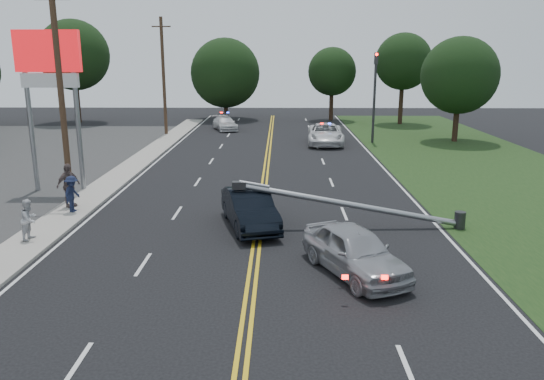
{
  "coord_description": "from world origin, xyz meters",
  "views": [
    {
      "loc": [
        0.85,
        -12.45,
        6.73
      ],
      "look_at": [
        0.55,
        7.5,
        1.7
      ],
      "focal_mm": 35.0,
      "sensor_mm": 36.0,
      "label": 1
    }
  ],
  "objects_px": {
    "traffic_signal": "(375,90)",
    "bystander_c": "(72,194)",
    "utility_pole_mid": "(61,94)",
    "emergency_a": "(325,134)",
    "bystander_b": "(29,219)",
    "utility_pole_far": "(164,76)",
    "crashed_sedan": "(250,209)",
    "emergency_b": "(225,123)",
    "fallen_streetlight": "(363,206)",
    "waiting_sedan": "(355,251)",
    "pylon_sign": "(49,72)",
    "bystander_d": "(68,185)"
  },
  "relations": [
    {
      "from": "traffic_signal",
      "to": "bystander_c",
      "type": "xyz_separation_m",
      "value": [
        -16.52,
        -20.22,
        -3.29
      ]
    },
    {
      "from": "utility_pole_mid",
      "to": "bystander_c",
      "type": "height_order",
      "value": "utility_pole_mid"
    },
    {
      "from": "utility_pole_mid",
      "to": "emergency_a",
      "type": "relative_size",
      "value": 1.71
    },
    {
      "from": "bystander_b",
      "to": "bystander_c",
      "type": "bearing_deg",
      "value": 4.25
    },
    {
      "from": "utility_pole_far",
      "to": "bystander_b",
      "type": "distance_m",
      "value": 28.19
    },
    {
      "from": "traffic_signal",
      "to": "emergency_a",
      "type": "bearing_deg",
      "value": -167.44
    },
    {
      "from": "crashed_sedan",
      "to": "emergency_b",
      "type": "height_order",
      "value": "crashed_sedan"
    },
    {
      "from": "fallen_streetlight",
      "to": "utility_pole_far",
      "type": "relative_size",
      "value": 0.94
    },
    {
      "from": "waiting_sedan",
      "to": "bystander_b",
      "type": "height_order",
      "value": "bystander_b"
    },
    {
      "from": "utility_pole_mid",
      "to": "pylon_sign",
      "type": "bearing_deg",
      "value": 123.02
    },
    {
      "from": "traffic_signal",
      "to": "fallen_streetlight",
      "type": "xyz_separation_m",
      "value": [
        -4.11,
        -22.0,
        -3.29
      ]
    },
    {
      "from": "waiting_sedan",
      "to": "bystander_d",
      "type": "distance_m",
      "value": 13.91
    },
    {
      "from": "fallen_streetlight",
      "to": "crashed_sedan",
      "type": "relative_size",
      "value": 2.02
    },
    {
      "from": "traffic_signal",
      "to": "fallen_streetlight",
      "type": "bearing_deg",
      "value": -100.59
    },
    {
      "from": "utility_pole_mid",
      "to": "bystander_b",
      "type": "height_order",
      "value": "utility_pole_mid"
    },
    {
      "from": "waiting_sedan",
      "to": "bystander_d",
      "type": "height_order",
      "value": "bystander_d"
    },
    {
      "from": "fallen_streetlight",
      "to": "bystander_d",
      "type": "distance_m",
      "value": 13.11
    },
    {
      "from": "waiting_sedan",
      "to": "bystander_b",
      "type": "distance_m",
      "value": 11.98
    },
    {
      "from": "bystander_c",
      "to": "bystander_b",
      "type": "bearing_deg",
      "value": -176.38
    },
    {
      "from": "emergency_a",
      "to": "bystander_b",
      "type": "height_order",
      "value": "bystander_b"
    },
    {
      "from": "bystander_c",
      "to": "pylon_sign",
      "type": "bearing_deg",
      "value": 35.21
    },
    {
      "from": "pylon_sign",
      "to": "utility_pole_far",
      "type": "relative_size",
      "value": 0.8
    },
    {
      "from": "emergency_b",
      "to": "utility_pole_far",
      "type": "bearing_deg",
      "value": -163.76
    },
    {
      "from": "crashed_sedan",
      "to": "fallen_streetlight",
      "type": "bearing_deg",
      "value": -16.23
    },
    {
      "from": "utility_pole_far",
      "to": "bystander_d",
      "type": "height_order",
      "value": "utility_pole_far"
    },
    {
      "from": "pylon_sign",
      "to": "fallen_streetlight",
      "type": "xyz_separation_m",
      "value": [
        14.69,
        -6.0,
        -5.08
      ]
    },
    {
      "from": "pylon_sign",
      "to": "crashed_sedan",
      "type": "bearing_deg",
      "value": -30.26
    },
    {
      "from": "utility_pole_mid",
      "to": "emergency_a",
      "type": "xyz_separation_m",
      "value": [
        13.64,
        17.13,
        -4.27
      ]
    },
    {
      "from": "utility_pole_mid",
      "to": "bystander_d",
      "type": "relative_size",
      "value": 5.03
    },
    {
      "from": "traffic_signal",
      "to": "bystander_c",
      "type": "distance_m",
      "value": 26.32
    },
    {
      "from": "fallen_streetlight",
      "to": "emergency_b",
      "type": "height_order",
      "value": "fallen_streetlight"
    },
    {
      "from": "pylon_sign",
      "to": "bystander_c",
      "type": "distance_m",
      "value": 6.99
    },
    {
      "from": "bystander_b",
      "to": "bystander_d",
      "type": "height_order",
      "value": "bystander_d"
    },
    {
      "from": "fallen_streetlight",
      "to": "crashed_sedan",
      "type": "height_order",
      "value": "fallen_streetlight"
    },
    {
      "from": "emergency_b",
      "to": "bystander_c",
      "type": "bearing_deg",
      "value": -116.75
    },
    {
      "from": "waiting_sedan",
      "to": "emergency_b",
      "type": "relative_size",
      "value": 1.04
    },
    {
      "from": "fallen_streetlight",
      "to": "bystander_d",
      "type": "height_order",
      "value": "bystander_d"
    },
    {
      "from": "traffic_signal",
      "to": "utility_pole_far",
      "type": "xyz_separation_m",
      "value": [
        -17.5,
        4.0,
        0.88
      ]
    },
    {
      "from": "utility_pole_mid",
      "to": "emergency_a",
      "type": "bearing_deg",
      "value": 51.48
    },
    {
      "from": "crashed_sedan",
      "to": "bystander_d",
      "type": "height_order",
      "value": "bystander_d"
    },
    {
      "from": "pylon_sign",
      "to": "utility_pole_mid",
      "type": "height_order",
      "value": "utility_pole_mid"
    },
    {
      "from": "traffic_signal",
      "to": "crashed_sedan",
      "type": "xyz_separation_m",
      "value": [
        -8.66,
        -21.91,
        -3.44
      ]
    },
    {
      "from": "pylon_sign",
      "to": "emergency_a",
      "type": "relative_size",
      "value": 1.37
    },
    {
      "from": "waiting_sedan",
      "to": "bystander_c",
      "type": "xyz_separation_m",
      "value": [
        -11.45,
        6.41,
        0.15
      ]
    },
    {
      "from": "crashed_sedan",
      "to": "emergency_a",
      "type": "height_order",
      "value": "emergency_a"
    },
    {
      "from": "pylon_sign",
      "to": "utility_pole_far",
      "type": "bearing_deg",
      "value": 86.28
    },
    {
      "from": "waiting_sedan",
      "to": "emergency_a",
      "type": "xyz_separation_m",
      "value": [
        1.21,
        25.78,
        0.05
      ]
    },
    {
      "from": "utility_pole_far",
      "to": "bystander_c",
      "type": "xyz_separation_m",
      "value": [
        0.98,
        -24.23,
        -4.16
      ]
    },
    {
      "from": "utility_pole_mid",
      "to": "utility_pole_far",
      "type": "xyz_separation_m",
      "value": [
        0.0,
        22.0,
        0.0
      ]
    },
    {
      "from": "pylon_sign",
      "to": "emergency_b",
      "type": "distance_m",
      "value": 24.78
    }
  ]
}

